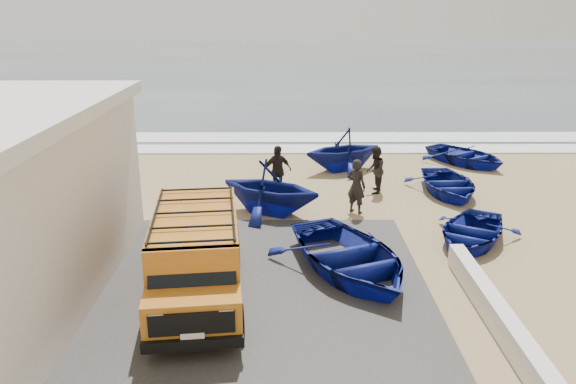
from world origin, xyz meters
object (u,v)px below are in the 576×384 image
object	(u,v)px
parapet	(498,316)
boat_mid_left	(270,187)
boat_mid_right	(448,184)
boat_far_left	(343,149)
boat_far_right	(466,155)
van	(196,255)
boat_near_right	(471,232)
boat_near_left	(349,256)
fisherman_back	(277,171)
fisherman_front	(356,186)
fisherman_middle	(375,170)

from	to	relation	value
parapet	boat_mid_left	size ratio (longest dim) A/B	1.82
boat_mid_right	boat_far_left	bearing A→B (deg)	135.55
parapet	boat_mid_left	bearing A→B (deg)	125.57
boat_mid_right	boat_mid_left	bearing A→B (deg)	-165.15
boat_mid_left	boat_far_right	xyz separation A→B (m)	(7.96, 5.82, -0.50)
van	boat_far_left	xyz separation A→B (m)	(4.26, 10.41, -0.23)
boat_near_right	boat_far_right	world-z (taller)	boat_far_right
van	boat_mid_right	bearing A→B (deg)	37.35
boat_mid_right	boat_far_right	world-z (taller)	boat_far_right
van	boat_near_left	world-z (taller)	van
boat_mid_right	fisherman_back	world-z (taller)	fisherman_back
parapet	boat_far_right	world-z (taller)	boat_far_right
van	boat_mid_left	world-z (taller)	van
boat_near_right	fisherman_front	bearing A→B (deg)	170.08
fisherman_front	parapet	bearing A→B (deg)	144.90
boat_far_left	fisherman_front	size ratio (longest dim) A/B	1.84
boat_near_left	boat_far_left	xyz separation A→B (m)	(0.75, 9.15, 0.39)
parapet	boat_near_right	size ratio (longest dim) A/B	1.80
fisherman_front	fisherman_back	xyz separation A→B (m)	(-2.51, 1.70, 0.01)
boat_mid_left	fisherman_back	xyz separation A→B (m)	(0.21, 1.78, 0.02)
fisherman_front	boat_mid_right	bearing A→B (deg)	-114.21
van	fisherman_back	distance (m)	7.44
boat_near_right	parapet	bearing A→B (deg)	-70.09
boat_near_left	boat_far_left	size ratio (longest dim) A/B	1.38
van	fisherman_middle	bearing A→B (deg)	49.33
boat_near_right	fisherman_middle	xyz separation A→B (m)	(-2.00, 4.44, 0.49)
parapet	boat_far_left	bearing A→B (deg)	99.79
fisherman_front	fisherman_middle	world-z (taller)	fisherman_front
boat_near_left	boat_far_left	distance (m)	9.19
parapet	fisherman_middle	xyz separation A→B (m)	(-1.19, 8.76, 0.55)
parapet	boat_far_left	distance (m)	11.84
van	boat_mid_right	xyz separation A→B (m)	(7.63, 7.37, -0.72)
fisherman_front	van	bearing A→B (deg)	90.75
boat_mid_left	boat_mid_right	size ratio (longest dim) A/B	0.93
van	boat_near_left	distance (m)	3.78
boat_near_left	boat_mid_right	xyz separation A→B (m)	(4.12, 6.10, -0.09)
boat_mid_right	fisherman_middle	xyz separation A→B (m)	(-2.55, 0.16, 0.46)
van	boat_far_right	xyz separation A→B (m)	(9.44, 11.29, -0.71)
fisherman_front	fisherman_back	world-z (taller)	fisherman_back
boat_mid_left	fisherman_front	world-z (taller)	fisherman_front
boat_near_right	fisherman_front	xyz separation A→B (m)	(-2.89, 2.46, 0.53)
fisherman_front	fisherman_middle	bearing A→B (deg)	-76.31
parapet	boat_mid_right	size ratio (longest dim) A/B	1.69
boat_near_right	boat_mid_right	size ratio (longest dim) A/B	0.94
boat_near_left	boat_mid_right	size ratio (longest dim) A/B	1.26
parapet	boat_near_right	world-z (taller)	boat_near_right
boat_near_right	fisherman_back	distance (m)	6.84
boat_mid_right	fisherman_middle	size ratio (longest dim) A/B	2.14
van	boat_far_right	size ratio (longest dim) A/B	1.35
boat_near_right	boat_far_right	distance (m)	8.54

